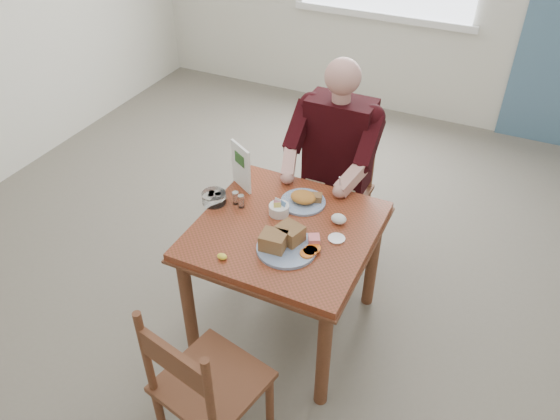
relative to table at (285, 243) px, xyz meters
The scene contains 14 objects.
floor 0.64m from the table, ahead, with size 6.00×6.00×0.00m, color #696355.
lemon_wedge 0.41m from the table, 116.08° to the right, with size 0.05×0.04×0.03m, color yellow.
napkin 0.31m from the table, 32.52° to the left, with size 0.08×0.07×0.05m, color white.
metal_dish 0.30m from the table, ahead, with size 0.09×0.09×0.01m, color silver.
table is the anchor object (origin of this frame).
chair_far 0.81m from the table, 90.00° to the left, with size 0.42×0.42×0.95m.
chair_near 0.87m from the table, 89.26° to the right, with size 0.50×0.50×0.95m.
diner 0.73m from the table, 90.00° to the left, with size 0.53×0.56×1.39m.
near_plate 0.22m from the table, 64.61° to the right, with size 0.33×0.32×0.10m.
far_plate 0.27m from the table, 88.87° to the left, with size 0.31×0.31×0.07m.
caddy 0.18m from the table, 131.52° to the left, with size 0.12×0.12×0.08m.
shakers 0.35m from the table, 168.72° to the left, with size 0.09×0.06×0.08m.
creamer 0.47m from the table, behind, with size 0.17×0.17×0.06m.
menu 0.51m from the table, 149.11° to the left, with size 0.16×0.11×0.27m.
Camera 1 is at (0.92, -2.00, 2.54)m, focal length 35.00 mm.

